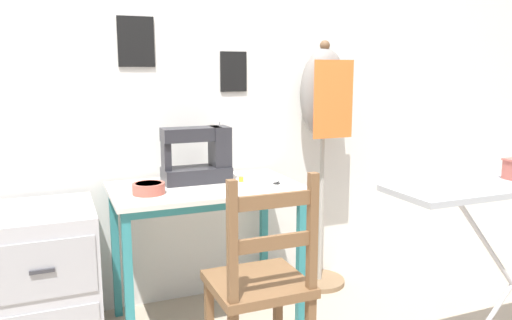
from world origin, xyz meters
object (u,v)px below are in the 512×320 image
object	(u,v)px
wooden_chair	(261,286)
sewing_machine	(200,156)
fabric_bowl	(149,188)
filing_cabinet	(45,281)
scissors	(278,182)
thread_spool_near_machine	(241,179)
dress_form	(324,111)

from	to	relation	value
wooden_chair	sewing_machine	bearing A→B (deg)	93.94
fabric_bowl	filing_cabinet	bearing A→B (deg)	170.85
scissors	thread_spool_near_machine	world-z (taller)	thread_spool_near_machine
fabric_bowl	scissors	world-z (taller)	fabric_bowl
sewing_machine	scissors	size ratio (longest dim) A/B	2.94
wooden_chair	scissors	bearing A→B (deg)	58.72
wooden_chair	filing_cabinet	xyz separation A→B (m)	(-0.85, 0.63, -0.10)
fabric_bowl	wooden_chair	bearing A→B (deg)	-57.11
sewing_machine	wooden_chair	xyz separation A→B (m)	(0.05, -0.72, -0.44)
thread_spool_near_machine	wooden_chair	size ratio (longest dim) A/B	0.03
scissors	sewing_machine	bearing A→B (deg)	154.13
dress_form	sewing_machine	bearing A→B (deg)	-173.21
scissors	wooden_chair	distance (m)	0.70
scissors	thread_spool_near_machine	bearing A→B (deg)	152.72
filing_cabinet	dress_form	size ratio (longest dim) A/B	0.47
dress_form	wooden_chair	bearing A→B (deg)	-132.81
sewing_machine	filing_cabinet	bearing A→B (deg)	-173.80
scissors	filing_cabinet	size ratio (longest dim) A/B	0.18
fabric_bowl	thread_spool_near_machine	world-z (taller)	fabric_bowl
fabric_bowl	dress_form	world-z (taller)	dress_form
scissors	thread_spool_near_machine	xyz separation A→B (m)	(-0.18, 0.09, 0.01)
thread_spool_near_machine	wooden_chair	bearing A→B (deg)	-103.43
thread_spool_near_machine	fabric_bowl	bearing A→B (deg)	-171.56
thread_spool_near_machine	filing_cabinet	xyz separation A→B (m)	(-1.00, 0.00, -0.42)
fabric_bowl	wooden_chair	distance (m)	0.73
thread_spool_near_machine	filing_cabinet	world-z (taller)	thread_spool_near_machine
sewing_machine	wooden_chair	distance (m)	0.84
sewing_machine	dress_form	world-z (taller)	dress_form
fabric_bowl	sewing_machine	bearing A→B (deg)	28.41
fabric_bowl	filing_cabinet	size ratio (longest dim) A/B	0.22
sewing_machine	filing_cabinet	xyz separation A→B (m)	(-0.80, -0.09, -0.54)
scissors	filing_cabinet	xyz separation A→B (m)	(-1.17, 0.09, -0.40)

